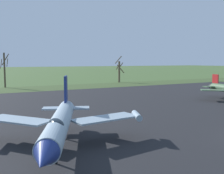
% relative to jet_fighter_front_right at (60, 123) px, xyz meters
% --- Properties ---
extents(asphalt_apron, '(93.12, 51.73, 0.05)m').
position_rel_jet_fighter_front_right_xyz_m(asphalt_apron, '(14.17, 10.17, -1.91)').
color(asphalt_apron, black).
rests_on(asphalt_apron, ground).
extents(grass_verge_strip, '(153.12, 12.00, 0.06)m').
position_rel_jet_fighter_front_right_xyz_m(grass_verge_strip, '(14.17, 42.03, -1.91)').
color(grass_verge_strip, '#3B4F27').
rests_on(grass_verge_strip, ground).
extents(jet_fighter_front_right, '(11.74, 13.23, 4.80)m').
position_rel_jet_fighter_front_right_xyz_m(jet_fighter_front_right, '(0.00, 0.00, 0.00)').
color(jet_fighter_front_right, '#8EA3B2').
rests_on(jet_fighter_front_right, ground).
extents(bare_tree_left_of_center, '(2.17, 1.87, 8.06)m').
position_rel_jet_fighter_front_right_xyz_m(bare_tree_left_of_center, '(2.52, 48.27, 2.43)').
color(bare_tree_left_of_center, brown).
rests_on(bare_tree_left_of_center, ground).
extents(bare_tree_center, '(2.57, 2.62, 7.69)m').
position_rel_jet_fighter_front_right_xyz_m(bare_tree_center, '(33.33, 48.40, 1.60)').
color(bare_tree_center, brown).
rests_on(bare_tree_center, ground).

